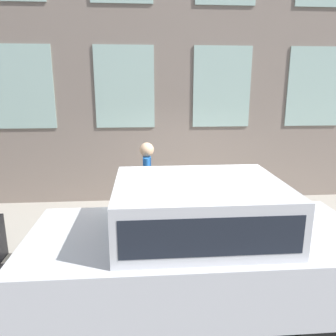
{
  "coord_description": "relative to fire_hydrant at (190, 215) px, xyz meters",
  "views": [
    {
      "loc": [
        -5.2,
        0.74,
        2.94
      ],
      "look_at": [
        0.67,
        0.28,
        1.44
      ],
      "focal_mm": 35.0,
      "sensor_mm": 36.0,
      "label": 1
    }
  ],
  "objects": [
    {
      "name": "ground_plane",
      "position": [
        -0.42,
        0.11,
        -0.6
      ],
      "size": [
        80.0,
        80.0,
        0.0
      ],
      "primitive_type": "plane",
      "color": "#514F4C"
    },
    {
      "name": "fire_hydrant",
      "position": [
        0.0,
        0.0,
        0.0
      ],
      "size": [
        0.34,
        0.45,
        0.84
      ],
      "color": "gold",
      "rests_on": "sidewalk"
    },
    {
      "name": "sidewalk",
      "position": [
        0.83,
        0.11,
        -0.52
      ],
      "size": [
        2.5,
        60.0,
        0.17
      ],
      "color": "#A8A093",
      "rests_on": "ground_plane"
    },
    {
      "name": "parked_car_silver_near",
      "position": [
        -1.85,
        0.17,
        0.37
      ],
      "size": [
        1.9,
        4.26,
        1.8
      ],
      "color": "black",
      "rests_on": "ground_plane"
    },
    {
      "name": "building_facade",
      "position": [
        2.23,
        0.11,
        3.23
      ],
      "size": [
        0.33,
        40.0,
        7.67
      ],
      "color": "gray",
      "rests_on": "ground_plane"
    },
    {
      "name": "person",
      "position": [
        0.51,
        0.77,
        0.59
      ],
      "size": [
        0.41,
        0.27,
        1.7
      ],
      "rotation": [
        0.0,
        0.0,
        -0.99
      ],
      "color": "#726651",
      "rests_on": "sidewalk"
    }
  ]
}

